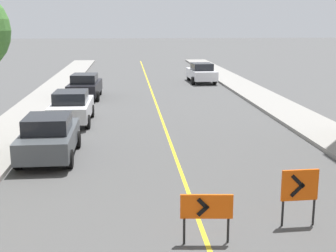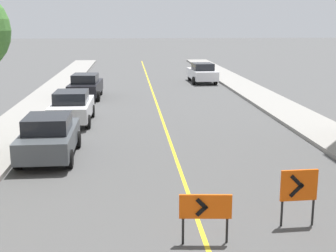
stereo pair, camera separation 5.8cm
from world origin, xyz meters
The scene contains 9 objects.
lane_stripe centered at (0.00, 33.50, 0.00)m, with size 0.12×67.00×0.01m.
sidewalk_left centered at (-6.92, 33.50, 0.08)m, with size 2.50×67.00×0.17m.
sidewalk_right centered at (6.92, 33.50, 0.08)m, with size 2.50×67.00×0.17m.
arrow_barricade_primary centered at (-0.02, 17.49, 0.83)m, with size 1.17×0.16×1.15m.
arrow_barricade_secondary centered at (2.36, 18.24, 0.97)m, with size 0.91×0.11×1.41m.
parked_car_curb_near centered at (-4.56, 24.64, 0.80)m, with size 1.94×4.32×1.59m.
parked_car_curb_mid centered at (-4.43, 30.66, 0.80)m, with size 1.94×4.31×1.59m.
parked_car_curb_far centered at (-4.43, 38.22, 0.80)m, with size 2.01×4.38×1.59m.
parked_car_opposite_side centered at (4.30, 45.51, 0.80)m, with size 2.01×4.38×1.59m.
Camera 1 is at (-1.71, 7.96, 4.85)m, focal length 50.00 mm.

